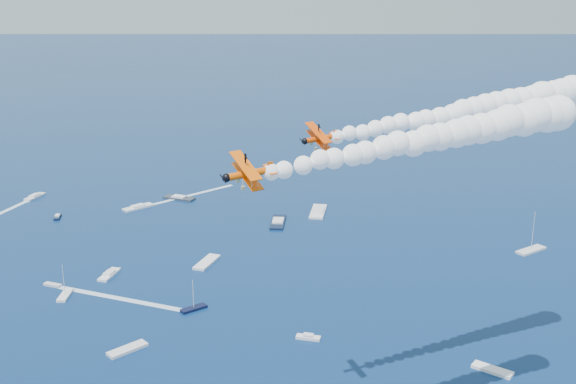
{
  "coord_description": "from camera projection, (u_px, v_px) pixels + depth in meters",
  "views": [
    {
      "loc": [
        -0.85,
        -73.71,
        82.96
      ],
      "look_at": [
        5.83,
        29.72,
        50.62
      ],
      "focal_mm": 43.87,
      "sensor_mm": 36.0,
      "label": 1
    }
  ],
  "objects": [
    {
      "name": "biplane_lead",
      "position": [
        320.0,
        138.0,
        116.7
      ],
      "size": [
        8.89,
        10.12,
        6.82
      ],
      "primitive_type": null,
      "rotation": [
        -0.3,
        0.07,
        3.5
      ],
      "color": "#EC4404"
    },
    {
      "name": "smoke_trail_lead",
      "position": [
        463.0,
        112.0,
        127.39
      ],
      "size": [
        59.74,
        41.85,
        10.42
      ],
      "primitive_type": null,
      "rotation": [
        0.0,
        0.0,
        3.5
      ],
      "color": "white"
    },
    {
      "name": "smoke_trail_trail",
      "position": [
        427.0,
        139.0,
        107.29
      ],
      "size": [
        59.7,
        40.97,
        10.42
      ],
      "primitive_type": null,
      "rotation": [
        0.0,
        0.0,
        3.49
      ],
      "color": "white"
    },
    {
      "name": "biplane_trail",
      "position": [
        249.0,
        174.0,
        96.87
      ],
      "size": [
        10.13,
        11.55,
        7.57
      ],
      "primitive_type": null,
      "rotation": [
        -0.25,
        0.07,
        3.49
      ],
      "color": "#F05705"
    },
    {
      "name": "boat_wakes",
      "position": [
        162.0,
        259.0,
        213.22
      ],
      "size": [
        159.01,
        161.53,
        0.04
      ],
      "color": "white",
      "rests_on": "ground"
    },
    {
      "name": "spectator_boats",
      "position": [
        211.0,
        263.0,
        209.44
      ],
      "size": [
        245.27,
        160.59,
        0.7
      ],
      "color": "silver",
      "rests_on": "ground"
    }
  ]
}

